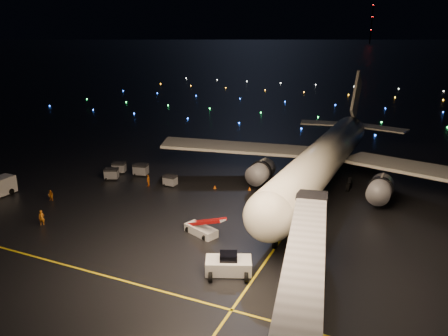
{
  "coord_description": "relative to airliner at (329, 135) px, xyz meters",
  "views": [
    {
      "loc": [
        24.35,
        -39.32,
        22.92
      ],
      "look_at": [
        1.49,
        12.0,
        5.0
      ],
      "focal_mm": 35.0,
      "sensor_mm": 36.0,
      "label": 1
    }
  ],
  "objects": [
    {
      "name": "ground",
      "position": [
        -12.74,
        274.29,
        -7.71
      ],
      "size": [
        2000.0,
        2000.0,
        0.0
      ],
      "primitive_type": "plane",
      "color": "black",
      "rests_on": "ground"
    },
    {
      "name": "lane_centre",
      "position": [
        -0.74,
        -10.71,
        -7.7
      ],
      "size": [
        0.25,
        80.0,
        0.02
      ],
      "primitive_type": "cube",
      "color": "yellow",
      "rests_on": "ground"
    },
    {
      "name": "lane_cross",
      "position": [
        -17.74,
        -35.71,
        -7.7
      ],
      "size": [
        60.0,
        0.25,
        0.02
      ],
      "primitive_type": "cube",
      "color": "yellow",
      "rests_on": "ground"
    },
    {
      "name": "airliner",
      "position": [
        0.0,
        0.0,
        0.0
      ],
      "size": [
        56.01,
        53.38,
        15.41
      ],
      "primitive_type": null,
      "rotation": [
        0.0,
        0.0,
        -0.03
      ],
      "color": "silver",
      "rests_on": "ground"
    },
    {
      "name": "pushback_tug",
      "position": [
        -3.38,
        -30.3,
        -6.64
      ],
      "size": [
        5.04,
        3.9,
        2.13
      ],
      "primitive_type": "cube",
      "rotation": [
        0.0,
        0.0,
        0.4
      ],
      "color": "silver",
      "rests_on": "ground"
    },
    {
      "name": "belt_loader",
      "position": [
        -9.72,
        -23.77,
        -6.21
      ],
      "size": [
        6.35,
        3.85,
        2.99
      ],
      "primitive_type": null,
      "rotation": [
        0.0,
        0.0,
        -0.38
      ],
      "color": "silver",
      "rests_on": "ground"
    },
    {
      "name": "crew_a",
      "position": [
        -28.64,
        -29.45,
        -6.75
      ],
      "size": [
        0.83,
        0.79,
        1.91
      ],
      "primitive_type": "imported",
      "rotation": [
        0.0,
        0.0,
        0.66
      ],
      "color": "orange",
      "rests_on": "ground"
    },
    {
      "name": "crew_b",
      "position": [
        -33.54,
        -23.03,
        -6.93
      ],
      "size": [
        0.79,
        0.63,
        1.56
      ],
      "primitive_type": "imported",
      "rotation": [
        0.0,
        0.0,
        0.06
      ],
      "color": "orange",
      "rests_on": "ground"
    },
    {
      "name": "crew_c",
      "position": [
        -24.46,
        -12.44,
        -6.78
      ],
      "size": [
        0.67,
        1.16,
        1.86
      ],
      "primitive_type": "imported",
      "rotation": [
        0.0,
        0.0,
        -1.36
      ],
      "color": "orange",
      "rests_on": "ground"
    },
    {
      "name": "safety_cone_0",
      "position": [
        -9.73,
        -7.79,
        -7.43
      ],
      "size": [
        0.61,
        0.61,
        0.55
      ],
      "primitive_type": "cone",
      "rotation": [
        0.0,
        0.0,
        -0.35
      ],
      "color": "#E65F0C",
      "rests_on": "ground"
    },
    {
      "name": "safety_cone_1",
      "position": [
        -12.2,
        0.57,
        -7.44
      ],
      "size": [
        0.6,
        0.6,
        0.53
      ],
      "primitive_type": "cone",
      "rotation": [
        0.0,
        0.0,
        -0.37
      ],
      "color": "#E65F0C",
      "rests_on": "ground"
    },
    {
      "name": "safety_cone_2",
      "position": [
        -14.76,
        -9.22,
        -7.47
      ],
      "size": [
        0.46,
        0.46,
        0.48
      ],
      "primitive_type": "cone",
      "rotation": [
        0.0,
        0.0,
        0.11
      ],
      "color": "#E65F0C",
      "rests_on": "ground"
    },
    {
      "name": "safety_cone_3",
      "position": [
        -29.57,
        8.78,
        -7.44
      ],
      "size": [
        0.55,
        0.55,
        0.54
      ],
      "primitive_type": "cone",
      "rotation": [
        0.0,
        0.0,
        -0.19
      ],
      "color": "#E65F0C",
      "rests_on": "ground"
    },
    {
      "name": "radio_mast",
      "position": [
        -72.74,
        714.29,
        24.29
      ],
      "size": [
        1.8,
        1.8,
        64.0
      ],
      "primitive_type": "cylinder",
      "color": "black",
      "rests_on": "ground"
    },
    {
      "name": "taxiway_lights",
      "position": [
        -12.74,
        80.29,
        -7.53
      ],
      "size": [
        164.0,
        92.0,
        0.36
      ],
      "primitive_type": null,
      "color": "black",
      "rests_on": "ground"
    },
    {
      "name": "baggage_cart_0",
      "position": [
        -21.53,
        -10.89,
        -6.89
      ],
      "size": [
        1.94,
        1.38,
        1.63
      ],
      "primitive_type": "cube",
      "rotation": [
        0.0,
        0.0,
        -0.02
      ],
      "color": "gray",
      "rests_on": "ground"
    },
    {
      "name": "baggage_cart_1",
      "position": [
        -31.66,
        -12.06,
        -6.82
      ],
      "size": [
        2.51,
        2.19,
        1.78
      ],
      "primitive_type": "cube",
      "rotation": [
        0.0,
        0.0,
        0.42
      ],
      "color": "gray",
      "rests_on": "ground"
    },
    {
      "name": "baggage_cart_2",
      "position": [
        -32.57,
        -8.88,
        -6.82
      ],
      "size": [
        2.45,
        2.07,
        1.77
      ],
      "primitive_type": "cube",
      "rotation": [
        0.0,
        0.0,
        0.34
      ],
      "color": "gray",
      "rests_on": "ground"
    },
    {
      "name": "baggage_cart_3",
      "position": [
        -28.51,
        -8.51,
        -6.76
      ],
      "size": [
        2.49,
        1.97,
        1.89
      ],
      "primitive_type": "cube",
      "rotation": [
        0.0,
        0.0,
        0.2
      ],
      "color": "gray",
      "rests_on": "ground"
    }
  ]
}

